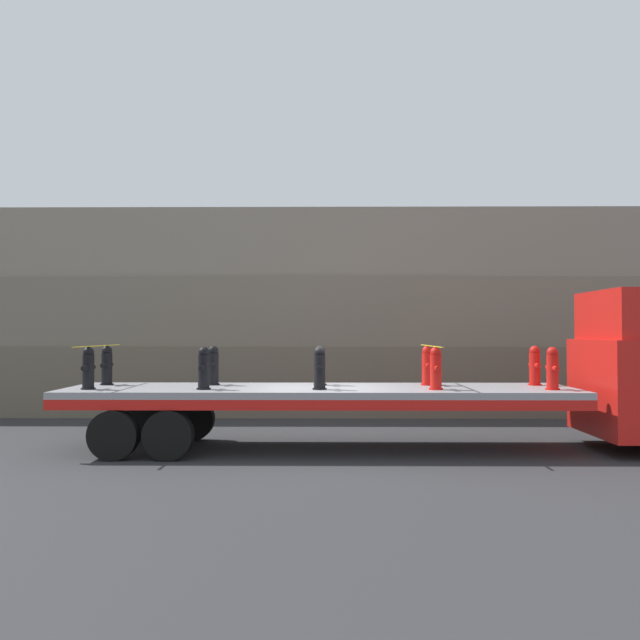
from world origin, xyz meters
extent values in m
plane|color=#2D2D30|center=(0.00, 0.00, 0.00)|extent=(120.00, 120.00, 0.00)
cube|color=#665B4C|center=(0.00, 6.18, 1.02)|extent=(60.00, 3.00, 2.03)
cube|color=#756B5B|center=(0.00, 6.33, 3.05)|extent=(60.00, 3.00, 2.03)
cube|color=gray|center=(0.00, 6.48, 5.08)|extent=(60.00, 3.00, 2.03)
cube|color=gray|center=(0.00, 0.00, 1.23)|extent=(10.51, 2.40, 0.14)
cube|color=red|center=(0.00, -1.16, 1.06)|extent=(10.51, 0.08, 0.20)
cube|color=red|center=(0.00, 1.16, 1.06)|extent=(10.51, 0.08, 0.20)
cylinder|color=black|center=(-2.89, -1.11, 0.48)|extent=(0.96, 0.30, 0.96)
cylinder|color=black|center=(-2.89, 1.11, 0.48)|extent=(0.96, 0.30, 0.96)
cylinder|color=black|center=(-3.94, -1.11, 0.48)|extent=(0.96, 0.30, 0.96)
cylinder|color=black|center=(-3.94, 1.11, 0.48)|extent=(0.96, 0.30, 0.96)
cylinder|color=black|center=(-4.66, -0.53, 1.31)|extent=(0.29, 0.29, 0.03)
cylinder|color=black|center=(-4.66, -0.53, 1.65)|extent=(0.23, 0.23, 0.70)
sphere|color=black|center=(-4.66, -0.53, 2.05)|extent=(0.22, 0.22, 0.22)
cylinder|color=black|center=(-4.66, -0.72, 1.73)|extent=(0.10, 0.16, 0.10)
cylinder|color=black|center=(-4.66, -0.34, 1.73)|extent=(0.10, 0.16, 0.10)
cylinder|color=black|center=(-4.66, 0.53, 1.31)|extent=(0.29, 0.29, 0.03)
cylinder|color=black|center=(-4.66, 0.53, 1.65)|extent=(0.23, 0.23, 0.70)
sphere|color=black|center=(-4.66, 0.53, 2.05)|extent=(0.22, 0.22, 0.22)
cylinder|color=black|center=(-4.66, 0.34, 1.73)|extent=(0.10, 0.16, 0.10)
cylinder|color=black|center=(-4.66, 0.72, 1.73)|extent=(0.10, 0.16, 0.10)
cylinder|color=black|center=(-2.33, -0.53, 1.31)|extent=(0.29, 0.29, 0.03)
cylinder|color=black|center=(-2.33, -0.53, 1.65)|extent=(0.23, 0.23, 0.70)
sphere|color=black|center=(-2.33, -0.53, 2.05)|extent=(0.22, 0.22, 0.22)
cylinder|color=black|center=(-2.33, -0.72, 1.73)|extent=(0.10, 0.16, 0.10)
cylinder|color=black|center=(-2.33, -0.34, 1.73)|extent=(0.10, 0.16, 0.10)
cylinder|color=black|center=(-2.33, 0.53, 1.31)|extent=(0.29, 0.29, 0.03)
cylinder|color=black|center=(-2.33, 0.53, 1.65)|extent=(0.23, 0.23, 0.70)
sphere|color=black|center=(-2.33, 0.53, 2.05)|extent=(0.22, 0.22, 0.22)
cylinder|color=black|center=(-2.33, 0.34, 1.73)|extent=(0.10, 0.16, 0.10)
cylinder|color=black|center=(-2.33, 0.72, 1.73)|extent=(0.10, 0.16, 0.10)
cylinder|color=black|center=(0.00, -0.53, 1.31)|extent=(0.29, 0.29, 0.03)
cylinder|color=black|center=(0.00, -0.53, 1.65)|extent=(0.23, 0.23, 0.70)
sphere|color=black|center=(0.00, -0.53, 2.05)|extent=(0.22, 0.22, 0.22)
cylinder|color=black|center=(0.00, -0.72, 1.73)|extent=(0.10, 0.16, 0.10)
cylinder|color=black|center=(0.00, -0.34, 1.73)|extent=(0.10, 0.16, 0.10)
cylinder|color=black|center=(0.00, 0.53, 1.31)|extent=(0.29, 0.29, 0.03)
cylinder|color=black|center=(0.00, 0.53, 1.65)|extent=(0.23, 0.23, 0.70)
sphere|color=black|center=(0.00, 0.53, 2.05)|extent=(0.22, 0.22, 0.22)
cylinder|color=black|center=(0.00, 0.34, 1.73)|extent=(0.10, 0.16, 0.10)
cylinder|color=black|center=(0.00, 0.72, 1.73)|extent=(0.10, 0.16, 0.10)
cylinder|color=red|center=(2.33, -0.53, 1.31)|extent=(0.29, 0.29, 0.03)
cylinder|color=red|center=(2.33, -0.53, 1.65)|extent=(0.23, 0.23, 0.70)
sphere|color=red|center=(2.33, -0.53, 2.05)|extent=(0.22, 0.22, 0.22)
cylinder|color=red|center=(2.33, -0.72, 1.73)|extent=(0.10, 0.16, 0.10)
cylinder|color=red|center=(2.33, -0.34, 1.73)|extent=(0.10, 0.16, 0.10)
cylinder|color=red|center=(2.33, 0.53, 1.31)|extent=(0.29, 0.29, 0.03)
cylinder|color=red|center=(2.33, 0.53, 1.65)|extent=(0.23, 0.23, 0.70)
sphere|color=red|center=(2.33, 0.53, 2.05)|extent=(0.22, 0.22, 0.22)
cylinder|color=red|center=(2.33, 0.34, 1.73)|extent=(0.10, 0.16, 0.10)
cylinder|color=red|center=(2.33, 0.72, 1.73)|extent=(0.10, 0.16, 0.10)
cylinder|color=red|center=(4.66, -0.53, 1.31)|extent=(0.29, 0.29, 0.03)
cylinder|color=red|center=(4.66, -0.53, 1.65)|extent=(0.23, 0.23, 0.70)
sphere|color=red|center=(4.66, -0.53, 2.05)|extent=(0.22, 0.22, 0.22)
cylinder|color=red|center=(4.66, -0.72, 1.73)|extent=(0.10, 0.16, 0.10)
cylinder|color=red|center=(4.66, -0.34, 1.73)|extent=(0.10, 0.16, 0.10)
cylinder|color=red|center=(4.66, 0.53, 1.31)|extent=(0.29, 0.29, 0.03)
cylinder|color=red|center=(4.66, 0.53, 1.65)|extent=(0.23, 0.23, 0.70)
sphere|color=red|center=(4.66, 0.53, 2.05)|extent=(0.22, 0.22, 0.22)
cylinder|color=red|center=(4.66, 0.34, 1.73)|extent=(0.10, 0.16, 0.10)
cylinder|color=red|center=(4.66, 0.72, 1.73)|extent=(0.10, 0.16, 0.10)
cube|color=yellow|center=(-4.66, 0.00, 2.16)|extent=(0.05, 2.60, 0.01)
cube|color=yellow|center=(2.33, 0.00, 2.16)|extent=(0.05, 2.60, 0.01)
camera|label=1|loc=(0.13, -13.03, 2.44)|focal=35.00mm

